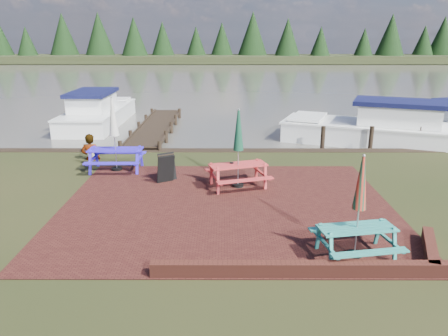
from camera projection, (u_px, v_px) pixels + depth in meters
name	position (u px, v px, depth m)	size (l,w,h in m)	color
ground	(227.00, 221.00, 11.01)	(120.00, 120.00, 0.00)	black
paving	(227.00, 206.00, 11.96)	(9.00, 7.50, 0.02)	#391512
brick_wall	(336.00, 265.00, 8.65)	(6.21, 1.79, 0.30)	#4C1E16
water	(226.00, 78.00, 46.37)	(120.00, 60.00, 0.02)	#4A473F
far_treeline	(225.00, 42.00, 73.12)	(120.00, 10.00, 8.10)	black
picnic_table_teal	(357.00, 223.00, 9.05)	(1.83, 1.68, 2.22)	teal
picnic_table_red	(238.00, 161.00, 13.24)	(2.11, 1.99, 2.41)	#C03132
picnic_table_blue	(115.00, 146.00, 14.87)	(1.84, 1.64, 2.53)	#301DDA
chalkboard	(166.00, 168.00, 13.83)	(0.59, 0.77, 0.90)	black
jetty	(156.00, 126.00, 21.76)	(1.76, 9.08, 1.00)	black
boat_jetty	(98.00, 114.00, 23.36)	(2.56, 7.34, 2.12)	white
boat_near	(379.00, 130.00, 19.40)	(8.50, 5.52, 2.17)	white
person	(89.00, 134.00, 16.15)	(0.71, 0.47, 1.95)	gray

